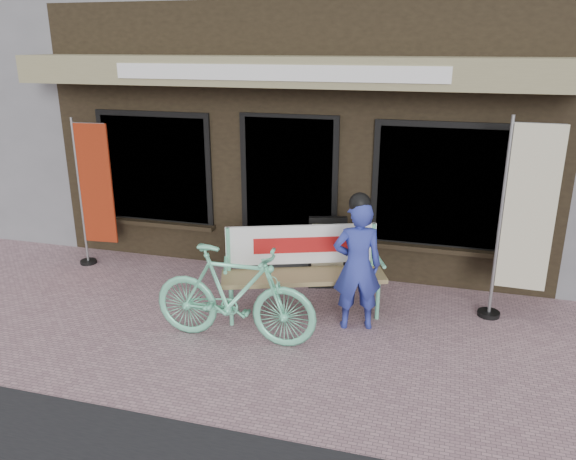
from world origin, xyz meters
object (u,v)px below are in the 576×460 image
(nobori_cream, at_px, (523,220))
(menu_stand, at_px, (327,252))
(bench, at_px, (302,263))
(nobori_red, at_px, (94,192))
(person, at_px, (357,263))
(bicycle, at_px, (234,295))

(nobori_cream, relative_size, menu_stand, 2.42)
(bench, xyz_separation_m, nobori_red, (-3.19, 0.62, 0.49))
(person, bearing_deg, menu_stand, 102.21)
(nobori_red, bearing_deg, bicycle, -34.62)
(person, height_order, menu_stand, person)
(nobori_cream, distance_m, menu_stand, 2.39)
(nobori_cream, bearing_deg, bench, -167.36)
(bench, relative_size, nobori_cream, 0.83)
(bench, distance_m, nobori_red, 3.28)
(bicycle, distance_m, nobori_cream, 3.29)
(nobori_red, height_order, nobori_cream, nobori_cream)
(nobori_red, bearing_deg, nobori_cream, -6.73)
(bench, distance_m, person, 0.75)
(person, relative_size, menu_stand, 1.62)
(bench, bearing_deg, nobori_red, 148.00)
(person, distance_m, bicycle, 1.39)
(bench, relative_size, nobori_red, 0.92)
(nobori_red, distance_m, nobori_cream, 5.60)
(bicycle, bearing_deg, bench, -30.53)
(nobori_red, relative_size, menu_stand, 2.18)
(bench, bearing_deg, menu_stand, 57.21)
(nobori_cream, bearing_deg, bicycle, -152.97)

